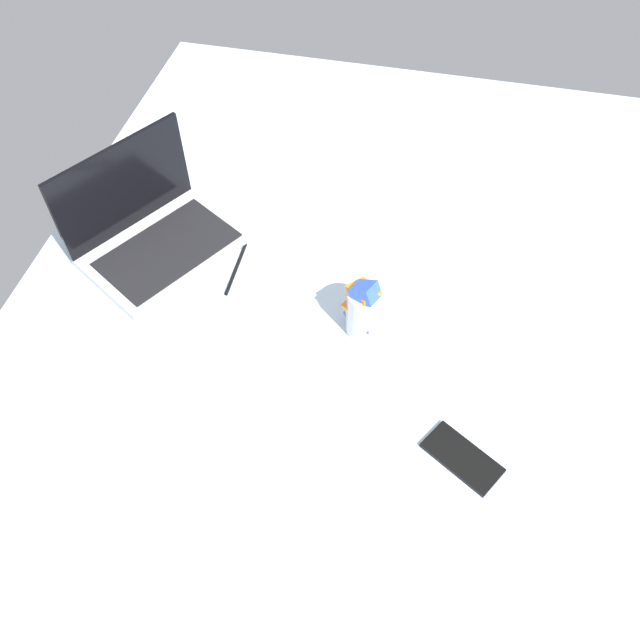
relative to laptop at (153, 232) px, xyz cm
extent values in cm
cube|color=silver|center=(-6.08, -44.95, -13.41)|extent=(180.00, 140.00, 18.00)
cube|color=#B7BABC|center=(-1.58, -2.60, -3.41)|extent=(40.15, 36.79, 2.00)
cube|color=black|center=(-2.36, -3.88, -2.21)|extent=(33.61, 29.59, 0.40)
cube|color=black|center=(4.13, 6.80, 8.09)|extent=(28.72, 18.00, 21.00)
cylinder|color=silver|center=(-12.23, -50.56, 1.09)|extent=(9.00, 9.00, 11.00)
cube|color=blue|center=(-12.43, -48.99, -1.34)|extent=(6.65, 7.22, 6.80)
cube|color=blue|center=(-12.95, -50.86, 0.40)|extent=(8.00, 6.79, 5.90)
cube|color=orange|center=(-12.78, -48.86, 2.15)|extent=(6.75, 7.66, 6.68)
cube|color=red|center=(-11.71, -50.88, 3.89)|extent=(7.88, 8.08, 5.63)
cube|color=orange|center=(-12.42, -49.36, 5.63)|extent=(7.56, 7.56, 4.43)
cube|color=blue|center=(-13.14, -49.65, 7.37)|extent=(6.04, 6.64, 5.40)
cube|color=black|center=(-37.40, -72.10, -4.01)|extent=(13.13, 15.49, 0.80)
cube|color=black|center=(-2.02, -19.68, -4.11)|extent=(17.01, 0.79, 0.60)
camera|label=1|loc=(-92.62, -58.72, 101.94)|focal=36.54mm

